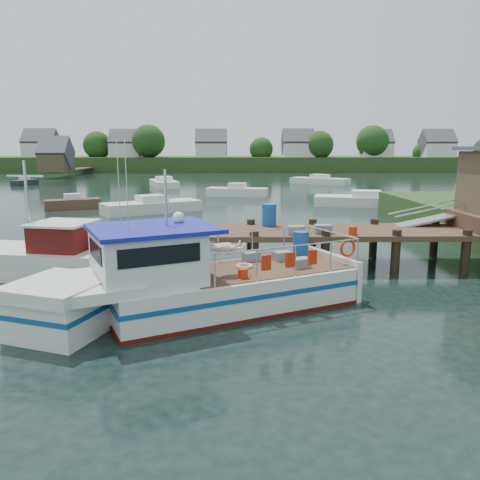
{
  "coord_description": "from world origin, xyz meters",
  "views": [
    {
      "loc": [
        -1.33,
        -17.27,
        4.36
      ],
      "look_at": [
        -1.0,
        -1.5,
        1.3
      ],
      "focal_mm": 35.0,
      "sensor_mm": 36.0,
      "label": 1
    }
  ],
  "objects_px": {
    "work_boat": "(43,258)",
    "moored_c": "(366,201)",
    "lobster_boat": "(192,283)",
    "moored_e": "(25,182)",
    "moored_b": "(237,191)",
    "moored_rowboat": "(73,203)",
    "dock": "(439,207)",
    "moored_d": "(164,183)",
    "moored_far": "(320,181)",
    "moored_a": "(152,206)"
  },
  "relations": [
    {
      "from": "work_boat",
      "to": "moored_c",
      "type": "bearing_deg",
      "value": 60.75
    },
    {
      "from": "lobster_boat",
      "to": "moored_e",
      "type": "xyz_separation_m",
      "value": [
        -24.55,
        46.96,
        -0.45
      ]
    },
    {
      "from": "lobster_boat",
      "to": "moored_b",
      "type": "height_order",
      "value": "lobster_boat"
    },
    {
      "from": "work_boat",
      "to": "moored_rowboat",
      "type": "xyz_separation_m",
      "value": [
        -5.19,
        18.91,
        -0.21
      ]
    },
    {
      "from": "dock",
      "to": "moored_d",
      "type": "xyz_separation_m",
      "value": [
        -15.67,
        38.36,
        -1.78
      ]
    },
    {
      "from": "moored_far",
      "to": "moored_b",
      "type": "distance_m",
      "value": 19.03
    },
    {
      "from": "lobster_boat",
      "to": "moored_d",
      "type": "bearing_deg",
      "value": 73.97
    },
    {
      "from": "moored_rowboat",
      "to": "moored_d",
      "type": "relative_size",
      "value": 0.53
    },
    {
      "from": "moored_b",
      "to": "lobster_boat",
      "type": "bearing_deg",
      "value": -116.03
    },
    {
      "from": "moored_b",
      "to": "moored_c",
      "type": "height_order",
      "value": "moored_b"
    },
    {
      "from": "moored_b",
      "to": "moored_e",
      "type": "distance_m",
      "value": 30.12
    },
    {
      "from": "moored_d",
      "to": "moored_e",
      "type": "bearing_deg",
      "value": -177.3
    },
    {
      "from": "dock",
      "to": "moored_c",
      "type": "bearing_deg",
      "value": 81.72
    },
    {
      "from": "moored_a",
      "to": "moored_e",
      "type": "relative_size",
      "value": 1.76
    },
    {
      "from": "moored_a",
      "to": "moored_b",
      "type": "relative_size",
      "value": 1.17
    },
    {
      "from": "lobster_boat",
      "to": "moored_b",
      "type": "bearing_deg",
      "value": 62.06
    },
    {
      "from": "work_boat",
      "to": "moored_b",
      "type": "relative_size",
      "value": 1.28
    },
    {
      "from": "moored_far",
      "to": "moored_e",
      "type": "bearing_deg",
      "value": -158.21
    },
    {
      "from": "moored_rowboat",
      "to": "moored_d",
      "type": "height_order",
      "value": "moored_d"
    },
    {
      "from": "moored_far",
      "to": "moored_rowboat",
      "type": "bearing_deg",
      "value": -112.65
    },
    {
      "from": "moored_far",
      "to": "moored_e",
      "type": "distance_m",
      "value": 37.09
    },
    {
      "from": "dock",
      "to": "moored_rowboat",
      "type": "distance_m",
      "value": 26.52
    },
    {
      "from": "lobster_boat",
      "to": "moored_far",
      "type": "bearing_deg",
      "value": 50.44
    },
    {
      "from": "lobster_boat",
      "to": "moored_e",
      "type": "bearing_deg",
      "value": 92.7
    },
    {
      "from": "lobster_boat",
      "to": "moored_a",
      "type": "xyz_separation_m",
      "value": [
        -4.45,
        20.59,
        -0.37
      ]
    },
    {
      "from": "moored_d",
      "to": "moored_c",
      "type": "bearing_deg",
      "value": -33.19
    },
    {
      "from": "dock",
      "to": "moored_c",
      "type": "height_order",
      "value": "dock"
    },
    {
      "from": "work_boat",
      "to": "moored_e",
      "type": "xyz_separation_m",
      "value": [
        -18.99,
        42.92,
        -0.25
      ]
    },
    {
      "from": "work_boat",
      "to": "moored_rowboat",
      "type": "height_order",
      "value": "work_boat"
    },
    {
      "from": "dock",
      "to": "moored_b",
      "type": "height_order",
      "value": "dock"
    },
    {
      "from": "moored_rowboat",
      "to": "moored_c",
      "type": "distance_m",
      "value": 22.38
    },
    {
      "from": "moored_rowboat",
      "to": "moored_a",
      "type": "height_order",
      "value": "moored_a"
    },
    {
      "from": "moored_c",
      "to": "moored_e",
      "type": "height_order",
      "value": "moored_c"
    },
    {
      "from": "moored_a",
      "to": "moored_d",
      "type": "xyz_separation_m",
      "value": [
        -2.34,
        22.96,
        0.01
      ]
    },
    {
      "from": "dock",
      "to": "moored_a",
      "type": "height_order",
      "value": "dock"
    },
    {
      "from": "lobster_boat",
      "to": "moored_b",
      "type": "xyz_separation_m",
      "value": [
        1.72,
        32.21,
        -0.37
      ]
    },
    {
      "from": "dock",
      "to": "work_boat",
      "type": "relative_size",
      "value": 2.17
    },
    {
      "from": "moored_a",
      "to": "lobster_boat",
      "type": "bearing_deg",
      "value": -89.05
    },
    {
      "from": "moored_far",
      "to": "moored_c",
      "type": "distance_m",
      "value": 23.89
    },
    {
      "from": "moored_e",
      "to": "lobster_boat",
      "type": "bearing_deg",
      "value": -58.42
    },
    {
      "from": "lobster_boat",
      "to": "moored_d",
      "type": "relative_size",
      "value": 1.17
    },
    {
      "from": "lobster_boat",
      "to": "moored_a",
      "type": "bearing_deg",
      "value": 77.3
    },
    {
      "from": "moored_rowboat",
      "to": "moored_a",
      "type": "distance_m",
      "value": 6.71
    },
    {
      "from": "lobster_boat",
      "to": "moored_c",
      "type": "bearing_deg",
      "value": 39.27
    },
    {
      "from": "dock",
      "to": "moored_b",
      "type": "relative_size",
      "value": 2.78
    },
    {
      "from": "moored_far",
      "to": "moored_a",
      "type": "relative_size",
      "value": 1.08
    },
    {
      "from": "moored_b",
      "to": "moored_d",
      "type": "bearing_deg",
      "value": 103.89
    },
    {
      "from": "moored_d",
      "to": "lobster_boat",
      "type": "bearing_deg",
      "value": -67.6
    },
    {
      "from": "moored_a",
      "to": "moored_c",
      "type": "relative_size",
      "value": 0.84
    },
    {
      "from": "moored_b",
      "to": "moored_a",
      "type": "bearing_deg",
      "value": -140.94
    }
  ]
}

